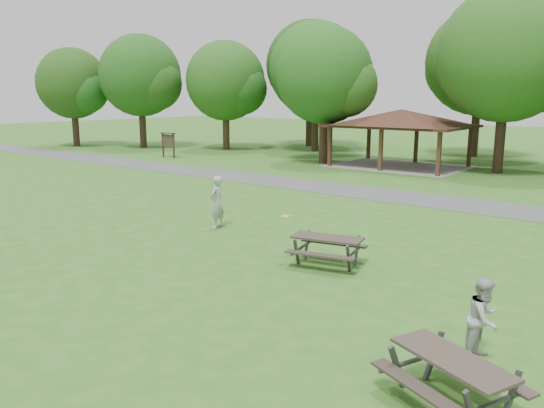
% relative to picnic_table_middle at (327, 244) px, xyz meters
% --- Properties ---
extents(ground, '(160.00, 160.00, 0.00)m').
position_rel_picnic_table_middle_xyz_m(ground, '(-3.49, -3.28, -0.62)').
color(ground, '#2F631C').
rests_on(ground, ground).
extents(asphalt_path, '(120.00, 3.20, 0.02)m').
position_rel_picnic_table_middle_xyz_m(asphalt_path, '(-3.49, 10.72, -0.61)').
color(asphalt_path, '#4A4A4D').
rests_on(asphalt_path, ground).
extents(pavilion, '(8.60, 7.01, 3.76)m').
position_rel_picnic_table_middle_xyz_m(pavilion, '(-7.49, 20.72, 2.45)').
color(pavilion, '#371E14').
rests_on(pavilion, ground).
extents(notice_board, '(1.60, 0.30, 1.88)m').
position_rel_picnic_table_middle_xyz_m(notice_board, '(-23.49, 14.72, 0.69)').
color(notice_board, '#331C12').
rests_on(notice_board, ground).
extents(tree_row_a, '(7.56, 7.20, 9.97)m').
position_rel_picnic_table_middle_xyz_m(tree_row_a, '(-31.41, 18.75, 5.54)').
color(tree_row_a, black).
rests_on(tree_row_a, ground).
extents(tree_row_b, '(7.14, 6.80, 9.28)m').
position_rel_picnic_table_middle_xyz_m(tree_row_b, '(-24.41, 22.25, 5.05)').
color(tree_row_b, '#322416').
rests_on(tree_row_b, ground).
extents(tree_row_c, '(8.19, 7.80, 10.67)m').
position_rel_picnic_table_middle_xyz_m(tree_row_c, '(-17.40, 25.75, 5.92)').
color(tree_row_c, black).
rests_on(tree_row_c, ground).
extents(tree_row_d, '(6.93, 6.60, 9.27)m').
position_rel_picnic_table_middle_xyz_m(tree_row_d, '(-12.41, 19.25, 5.15)').
color(tree_row_d, black).
rests_on(tree_row_d, ground).
extents(tree_row_e, '(8.40, 8.00, 11.02)m').
position_rel_picnic_table_middle_xyz_m(tree_row_e, '(-1.40, 21.75, 6.17)').
color(tree_row_e, black).
rests_on(tree_row_e, ground).
extents(tree_deep_a, '(8.40, 8.00, 11.38)m').
position_rel_picnic_table_middle_xyz_m(tree_deep_a, '(-20.40, 29.25, 6.52)').
color(tree_deep_a, '#301E15').
rests_on(tree_deep_a, ground).
extents(tree_deep_b, '(8.40, 8.00, 11.13)m').
position_rel_picnic_table_middle_xyz_m(tree_deep_b, '(-5.40, 29.75, 6.27)').
color(tree_deep_b, '#322016').
rests_on(tree_deep_b, ground).
extents(tree_flank_left, '(6.72, 6.40, 8.93)m').
position_rel_picnic_table_middle_xyz_m(tree_flank_left, '(-37.42, 15.75, 4.91)').
color(tree_flank_left, black).
rests_on(tree_flank_left, ground).
extents(picnic_table_middle, '(2.24, 1.96, 0.84)m').
position_rel_picnic_table_middle_xyz_m(picnic_table_middle, '(0.00, 0.00, 0.00)').
color(picnic_table_middle, '#312923').
rests_on(picnic_table_middle, ground).
extents(picnic_table_far, '(2.33, 2.13, 0.82)m').
position_rel_picnic_table_middle_xyz_m(picnic_table_far, '(5.13, -4.64, -0.01)').
color(picnic_table_far, '#332A24').
rests_on(picnic_table_far, ground).
extents(frisbee_in_flight, '(0.29, 0.29, 0.02)m').
position_rel_picnic_table_middle_xyz_m(frisbee_in_flight, '(-1.10, -0.44, 0.70)').
color(frisbee_in_flight, yellow).
rests_on(frisbee_in_flight, ground).
extents(frisbee_thrower, '(0.59, 0.76, 1.86)m').
position_rel_picnic_table_middle_xyz_m(frisbee_thrower, '(-5.37, 1.21, 0.32)').
color(frisbee_thrower, '#A5A5A7').
rests_on(frisbee_thrower, ground).
extents(frisbee_catcher, '(0.64, 0.78, 1.50)m').
position_rel_picnic_table_middle_xyz_m(frisbee_catcher, '(5.04, -2.81, 0.13)').
color(frisbee_catcher, '#AEAEB1').
rests_on(frisbee_catcher, ground).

